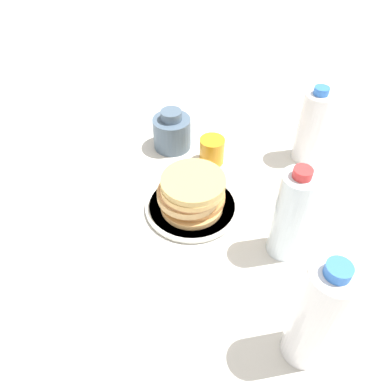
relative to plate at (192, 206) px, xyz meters
name	(u,v)px	position (x,y,z in m)	size (l,w,h in m)	color
ground_plane	(191,198)	(-0.03, 0.02, -0.01)	(4.00, 4.00, 0.00)	silver
plate	(192,206)	(0.00, 0.00, 0.00)	(0.22, 0.22, 0.01)	silver
pancake_stack	(192,192)	(0.00, 0.00, 0.05)	(0.16, 0.16, 0.09)	tan
juice_glass	(212,151)	(-0.11, 0.15, 0.03)	(0.07, 0.07, 0.07)	orange
cream_jug	(172,132)	(-0.23, 0.10, 0.04)	(0.11, 0.11, 0.12)	#4C6075
water_bottle_near	(291,215)	(0.21, 0.09, 0.10)	(0.07, 0.07, 0.23)	silver
water_bottle_mid	(312,127)	(0.03, 0.37, 0.09)	(0.07, 0.07, 0.21)	white
water_bottle_far	(316,316)	(0.39, -0.05, 0.11)	(0.07, 0.07, 0.25)	white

